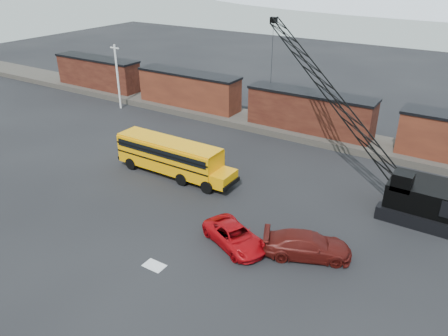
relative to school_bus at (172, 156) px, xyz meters
The scene contains 11 objects.
ground 9.47m from the school_bus, 46.02° to the right, with size 160.00×160.00×0.00m, color black.
gravel_berm 16.68m from the school_bus, 67.12° to the left, with size 120.00×5.00×0.70m, color #4C453E.
boxcar_west_far 29.79m from the school_bus, 149.07° to the left, with size 13.70×3.10×4.17m.
boxcar_west_near 18.06m from the school_bus, 121.94° to the left, with size 13.70×3.10×4.17m.
boxcar_mid 16.64m from the school_bus, 67.12° to the left, with size 13.70×3.10×4.17m.
utility_pole 21.00m from the school_bus, 147.19° to the left, with size 1.40×0.24×8.00m.
snow_patch 12.88m from the school_bus, 56.95° to the right, with size 1.40×0.90×0.02m, color silver.
school_bus is the anchor object (origin of this frame).
red_pickup 11.85m from the school_bus, 31.05° to the right, with size 2.38×5.15×1.43m, color #B1080E.
maroon_suv 15.37m from the school_bus, 17.26° to the right, with size 2.30×5.67×1.64m, color #4F110E.
crawler_crane 15.08m from the school_bus, 46.76° to the left, with size 21.87×14.32×12.08m.
Camera 1 is at (16.07, -20.24, 17.64)m, focal length 35.00 mm.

